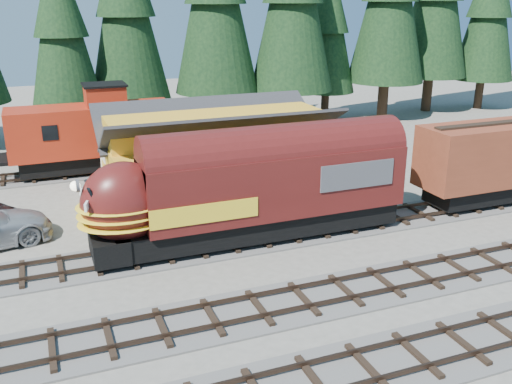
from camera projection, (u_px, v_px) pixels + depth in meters
name	position (u px, v px, depth m)	size (l,w,h in m)	color
ground	(296.00, 276.00, 23.46)	(120.00, 120.00, 0.00)	#6B665B
track_siding	(434.00, 211.00, 30.40)	(68.00, 3.20, 0.33)	#4C4947
track_spur	(31.00, 178.00, 35.87)	(32.00, 3.20, 0.33)	#4C4947
depot	(217.00, 147.00, 31.74)	(12.80, 7.00, 5.30)	gold
conifer_backdrop	(234.00, 3.00, 44.60)	(80.45, 22.18, 16.73)	black
locomotive	(243.00, 193.00, 25.90)	(15.17, 3.01, 4.12)	black
caboose	(93.00, 133.00, 36.42)	(10.14, 2.94, 5.27)	black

